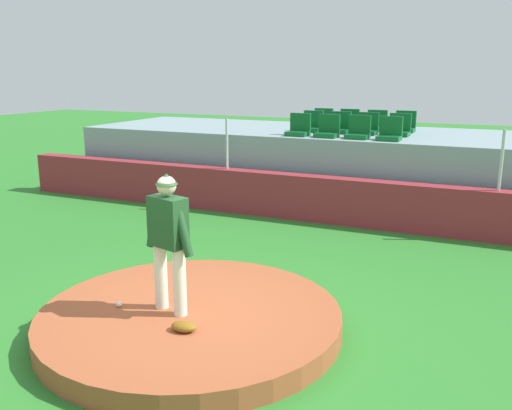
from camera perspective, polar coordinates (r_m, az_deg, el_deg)
name	(u,v)px	position (r m, az deg, el deg)	size (l,w,h in m)	color
ground_plane	(191,329)	(7.14, -6.68, -12.52)	(60.00, 60.00, 0.00)	#2C7929
pitchers_mound	(191,320)	(7.08, -6.71, -11.56)	(3.73, 3.73, 0.26)	#A24F2E
pitcher	(168,233)	(6.68, -8.96, -2.86)	(0.79, 0.36, 1.71)	white
baseball	(119,304)	(7.25, -13.83, -9.81)	(0.07, 0.07, 0.07)	white
fielding_glove	(184,326)	(6.49, -7.40, -12.23)	(0.30, 0.20, 0.11)	brown
brick_barrier	(327,200)	(11.82, 7.32, 0.56)	(15.80, 0.40, 0.97)	maroon
fence_post_left	(227,144)	(12.53, -3.00, 6.28)	(0.06, 0.06, 1.13)	silver
fence_post_right	(502,160)	(11.13, 23.83, 4.20)	(0.06, 0.06, 1.13)	silver
bleacher_platform	(356,166)	(13.93, 10.21, 3.94)	(13.68, 3.74, 1.68)	#80979F
stadium_chair_0	(299,129)	(12.83, 4.41, 7.80)	(0.48, 0.44, 0.50)	#0E5925
stadium_chair_1	(328,130)	(12.60, 7.35, 7.62)	(0.48, 0.44, 0.50)	#0E5925
stadium_chair_2	(358,131)	(12.43, 10.43, 7.43)	(0.48, 0.44, 0.50)	#0E5925
stadium_chair_3	(390,133)	(12.25, 13.54, 7.19)	(0.48, 0.44, 0.50)	#0E5925
stadium_chair_4	(312,125)	(13.69, 5.76, 8.13)	(0.48, 0.44, 0.50)	#0E5925
stadium_chair_5	(340,126)	(13.45, 8.56, 7.96)	(0.48, 0.44, 0.50)	#0E5925
stadium_chair_6	(367,128)	(13.30, 11.31, 7.78)	(0.48, 0.44, 0.50)	#0E5925
stadium_chair_7	(399,129)	(13.16, 14.44, 7.56)	(0.48, 0.44, 0.50)	#0E5925
stadium_chair_8	(322,122)	(14.54, 6.81, 8.43)	(0.48, 0.44, 0.50)	#0E5925
stadium_chair_9	(349,123)	(14.35, 9.46, 8.27)	(0.48, 0.44, 0.50)	#0E5925
stadium_chair_10	(376,124)	(14.13, 12.21, 8.07)	(0.48, 0.44, 0.50)	#0E5925
stadium_chair_11	(405,125)	(14.04, 15.00, 7.88)	(0.48, 0.44, 0.50)	#0E5925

